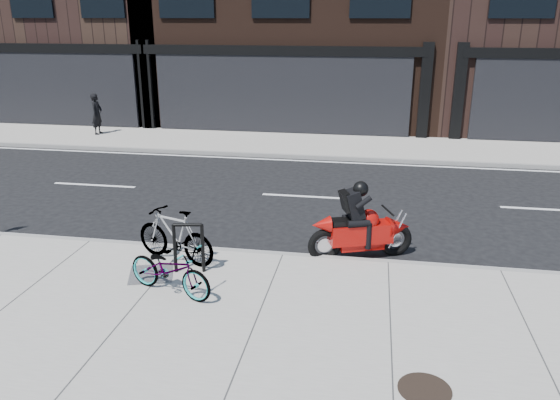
% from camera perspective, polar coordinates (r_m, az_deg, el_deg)
% --- Properties ---
extents(ground, '(120.00, 120.00, 0.00)m').
position_cam_1_polar(ground, '(12.41, 1.79, -2.53)').
color(ground, black).
rests_on(ground, ground).
extents(sidewalk_near, '(60.00, 6.00, 0.13)m').
position_cam_1_polar(sidewalk_near, '(7.99, -3.42, -14.99)').
color(sidewalk_near, gray).
rests_on(sidewalk_near, ground).
extents(sidewalk_far, '(60.00, 3.50, 0.13)m').
position_cam_1_polar(sidewalk_far, '(19.78, 4.96, 5.71)').
color(sidewalk_far, gray).
rests_on(sidewalk_far, ground).
extents(bike_rack, '(0.55, 0.16, 0.93)m').
position_cam_1_polar(bike_rack, '(9.80, -9.54, -4.50)').
color(bike_rack, black).
rests_on(bike_rack, sidewalk_near).
extents(bicycle_front, '(1.74, 1.10, 0.86)m').
position_cam_1_polar(bicycle_front, '(9.16, -11.44, -7.12)').
color(bicycle_front, gray).
rests_on(bicycle_front, sidewalk_near).
extents(bicycle_rear, '(1.79, 1.03, 1.04)m').
position_cam_1_polar(bicycle_rear, '(10.27, -10.92, -3.64)').
color(bicycle_rear, gray).
rests_on(bicycle_rear, sidewalk_near).
extents(motorcycle, '(2.02, 0.99, 1.57)m').
position_cam_1_polar(motorcycle, '(10.63, 8.94, -2.81)').
color(motorcycle, black).
rests_on(motorcycle, ground).
extents(pedestrian, '(0.37, 0.57, 1.55)m').
position_cam_1_polar(pedestrian, '(22.36, -18.59, 8.52)').
color(pedestrian, black).
rests_on(pedestrian, sidewalk_far).
extents(manhole_cover, '(0.85, 0.85, 0.02)m').
position_cam_1_polar(manhole_cover, '(7.32, 14.87, -18.58)').
color(manhole_cover, black).
rests_on(manhole_cover, sidewalk_near).
extents(utility_grate, '(0.95, 0.95, 0.02)m').
position_cam_1_polar(utility_grate, '(10.05, -13.32, -7.52)').
color(utility_grate, '#414144').
rests_on(utility_grate, sidewalk_near).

